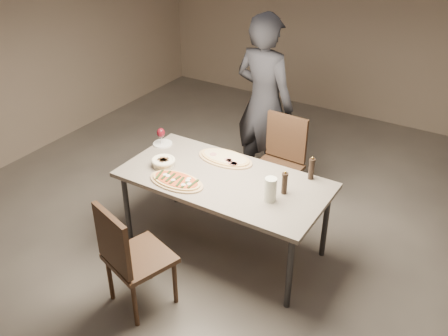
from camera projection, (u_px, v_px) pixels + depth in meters
The scene contains 14 objects.
room at pixel (224, 108), 3.95m from camera, with size 7.00×7.00×7.00m.
dining_table at pixel (224, 184), 4.31m from camera, with size 1.80×0.90×0.75m.
zucchini_pizza at pixel (177, 181), 4.21m from camera, with size 0.51×0.28×0.05m.
ham_pizza at pixel (225, 158), 4.55m from camera, with size 0.54×0.30×0.04m.
bread_basket at pixel (163, 162), 4.43m from camera, with size 0.21×0.21×0.08m.
oil_dish at pixel (231, 157), 4.57m from camera, with size 0.13×0.13×0.01m.
pepper_mill_left at pixel (285, 183), 4.03m from camera, with size 0.05×0.05×0.21m.
pepper_mill_right at pixel (311, 168), 4.22m from camera, with size 0.05×0.05×0.21m.
carafe at pixel (271, 190), 3.94m from camera, with size 0.10×0.10×0.20m.
wine_glass at pixel (161, 133), 4.74m from camera, with size 0.08×0.08×0.18m.
side_plate at pixel (163, 144), 4.81m from camera, with size 0.19×0.19×0.01m.
chair_near at pixel (129, 254), 3.75m from camera, with size 0.57×0.57×0.96m.
chair_far at pixel (280, 158), 5.00m from camera, with size 0.47×0.47×0.97m.
diner at pixel (264, 103), 5.18m from camera, with size 0.69×0.45×1.89m, color black.
Camera 1 is at (1.91, -3.10, 3.00)m, focal length 40.00 mm.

